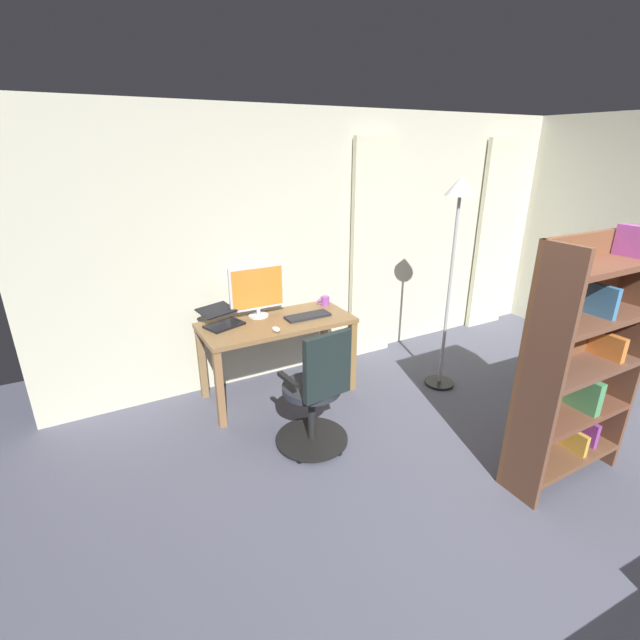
# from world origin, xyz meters

# --- Properties ---
(ground_plane) EXTENTS (7.43, 7.43, 0.00)m
(ground_plane) POSITION_xyz_m (0.00, 0.00, 0.00)
(ground_plane) COLOR #535465
(back_room_partition) EXTENTS (5.71, 0.10, 2.50)m
(back_room_partition) POSITION_xyz_m (0.00, -2.75, 1.25)
(back_room_partition) COLOR beige
(back_room_partition) RESTS_ON ground
(curtain_left_panel) EXTENTS (0.55, 0.06, 2.26)m
(curtain_left_panel) POSITION_xyz_m (-2.18, -2.64, 1.13)
(curtain_left_panel) COLOR beige
(curtain_left_panel) RESTS_ON ground
(curtain_right_panel) EXTENTS (0.50, 0.06, 2.26)m
(curtain_right_panel) POSITION_xyz_m (-0.37, -2.64, 1.13)
(curtain_right_panel) COLOR beige
(curtain_right_panel) RESTS_ON ground
(desk) EXTENTS (1.34, 0.61, 0.72)m
(desk) POSITION_xyz_m (0.88, -2.29, 0.62)
(desk) COLOR olive
(desk) RESTS_ON ground
(office_chair) EXTENTS (0.56, 0.56, 0.99)m
(office_chair) POSITION_xyz_m (0.96, -1.40, 0.45)
(office_chair) COLOR black
(office_chair) RESTS_ON ground
(computer_monitor) EXTENTS (0.51, 0.18, 0.47)m
(computer_monitor) POSITION_xyz_m (0.98, -2.48, 0.98)
(computer_monitor) COLOR silver
(computer_monitor) RESTS_ON desk
(computer_keyboard) EXTENTS (0.41, 0.15, 0.02)m
(computer_keyboard) POSITION_xyz_m (0.60, -2.24, 0.74)
(computer_keyboard) COLOR #232328
(computer_keyboard) RESTS_ON desk
(laptop) EXTENTS (0.39, 0.39, 0.15)m
(laptop) POSITION_xyz_m (1.33, -2.43, 0.78)
(laptop) COLOR black
(laptop) RESTS_ON desk
(computer_mouse) EXTENTS (0.06, 0.10, 0.04)m
(computer_mouse) POSITION_xyz_m (0.98, -2.08, 0.74)
(computer_mouse) COLOR white
(computer_mouse) RESTS_ON desk
(mug_tea) EXTENTS (0.13, 0.08, 0.09)m
(mug_tea) POSITION_xyz_m (0.30, -2.45, 0.77)
(mug_tea) COLOR purple
(mug_tea) RESTS_ON desk
(bookshelf) EXTENTS (0.90, 0.30, 1.72)m
(bookshelf) POSITION_xyz_m (-0.40, -0.36, 0.85)
(bookshelf) COLOR brown
(bookshelf) RESTS_ON ground
(piano_keyboard) EXTENTS (1.27, 0.37, 0.76)m
(piano_keyboard) POSITION_xyz_m (-1.55, -0.75, 0.69)
(piano_keyboard) COLOR black
(piano_keyboard) RESTS_ON ground
(floor_lamp) EXTENTS (0.28, 0.28, 1.94)m
(floor_lamp) POSITION_xyz_m (-0.55, -1.69, 1.50)
(floor_lamp) COLOR black
(floor_lamp) RESTS_ON ground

